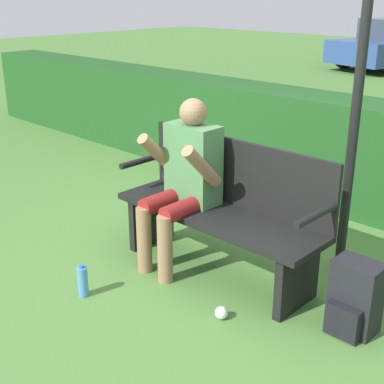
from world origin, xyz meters
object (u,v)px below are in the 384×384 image
(person_seated, at_px, (184,176))
(water_bottle, at_px, (83,281))
(backpack, at_px, (354,299))
(signpost, at_px, (361,60))
(park_bench, at_px, (223,209))

(person_seated, xyz_separation_m, water_bottle, (-0.15, -0.84, -0.59))
(backpack, bearing_deg, water_bottle, -148.84)
(water_bottle, bearing_deg, signpost, 55.34)
(park_bench, height_order, water_bottle, park_bench)
(backpack, distance_m, water_bottle, 1.78)
(signpost, bearing_deg, person_seated, -142.22)
(backpack, xyz_separation_m, water_bottle, (-1.52, -0.92, -0.11))
(person_seated, bearing_deg, water_bottle, -100.25)
(backpack, height_order, signpost, signpost)
(water_bottle, height_order, signpost, signpost)
(person_seated, relative_size, backpack, 2.73)
(person_seated, bearing_deg, backpack, 3.37)
(park_bench, xyz_separation_m, person_seated, (-0.28, -0.12, 0.22))
(park_bench, height_order, person_seated, person_seated)
(water_bottle, distance_m, signpost, 2.38)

